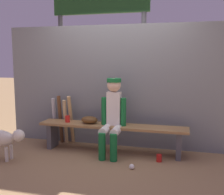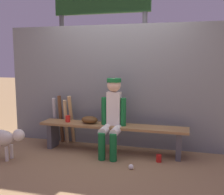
# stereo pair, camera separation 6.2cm
# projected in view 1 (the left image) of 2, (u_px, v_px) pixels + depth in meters

# --- Properties ---
(ground_plane) EXTENTS (30.00, 30.00, 0.00)m
(ground_plane) POSITION_uv_depth(u_px,v_px,m) (112.00, 152.00, 4.57)
(ground_plane) COLOR olive
(chainlink_fence) EXTENTS (4.08, 0.03, 2.11)m
(chainlink_fence) POSITION_uv_depth(u_px,v_px,m) (118.00, 87.00, 4.79)
(chainlink_fence) COLOR slate
(chainlink_fence) RESTS_ON ground_plane
(dugout_bench) EXTENTS (2.44, 0.36, 0.46)m
(dugout_bench) POSITION_uv_depth(u_px,v_px,m) (112.00, 131.00, 4.52)
(dugout_bench) COLOR olive
(dugout_bench) RESTS_ON ground_plane
(player_seated) EXTENTS (0.41, 0.55, 1.22)m
(player_seated) POSITION_uv_depth(u_px,v_px,m) (112.00, 114.00, 4.36)
(player_seated) COLOR silver
(player_seated) RESTS_ON ground_plane
(baseball_glove) EXTENTS (0.28, 0.20, 0.12)m
(baseball_glove) POSITION_uv_depth(u_px,v_px,m) (89.00, 120.00, 4.59)
(baseball_glove) COLOR #593819
(baseball_glove) RESTS_ON dugout_bench
(bat_wood_tan) EXTENTS (0.09, 0.28, 0.89)m
(bat_wood_tan) POSITION_uv_depth(u_px,v_px,m) (71.00, 120.00, 4.96)
(bat_wood_tan) COLOR tan
(bat_wood_tan) RESTS_ON ground_plane
(bat_wood_natural) EXTENTS (0.08, 0.16, 0.80)m
(bat_wood_natural) POSITION_uv_depth(u_px,v_px,m) (66.00, 122.00, 4.98)
(bat_wood_natural) COLOR tan
(bat_wood_natural) RESTS_ON ground_plane
(bat_wood_dark) EXTENTS (0.07, 0.16, 0.88)m
(bat_wood_dark) POSITION_uv_depth(u_px,v_px,m) (60.00, 119.00, 5.01)
(bat_wood_dark) COLOR brown
(bat_wood_dark) RESTS_ON ground_plane
(bat_aluminum_silver) EXTENTS (0.07, 0.14, 0.82)m
(bat_aluminum_silver) POSITION_uv_depth(u_px,v_px,m) (55.00, 120.00, 5.08)
(bat_aluminum_silver) COLOR #B7B7BC
(bat_aluminum_silver) RESTS_ON ground_plane
(baseball) EXTENTS (0.07, 0.07, 0.07)m
(baseball) POSITION_uv_depth(u_px,v_px,m) (132.00, 167.00, 3.85)
(baseball) COLOR white
(baseball) RESTS_ON ground_plane
(cup_on_ground) EXTENTS (0.08, 0.08, 0.11)m
(cup_on_ground) POSITION_uv_depth(u_px,v_px,m) (159.00, 158.00, 4.14)
(cup_on_ground) COLOR red
(cup_on_ground) RESTS_ON ground_plane
(cup_on_bench) EXTENTS (0.08, 0.08, 0.11)m
(cup_on_bench) POSITION_uv_depth(u_px,v_px,m) (68.00, 119.00, 4.68)
(cup_on_bench) COLOR red
(cup_on_bench) RESTS_ON dugout_bench
(scoreboard) EXTENTS (2.34, 0.27, 3.66)m
(scoreboard) POSITION_uv_depth(u_px,v_px,m) (103.00, 7.00, 5.72)
(scoreboard) COLOR #3F3F42
(scoreboard) RESTS_ON ground_plane
(dog) EXTENTS (0.84, 0.20, 0.49)m
(dog) POSITION_uv_depth(u_px,v_px,m) (2.00, 138.00, 4.19)
(dog) COLOR beige
(dog) RESTS_ON ground_plane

